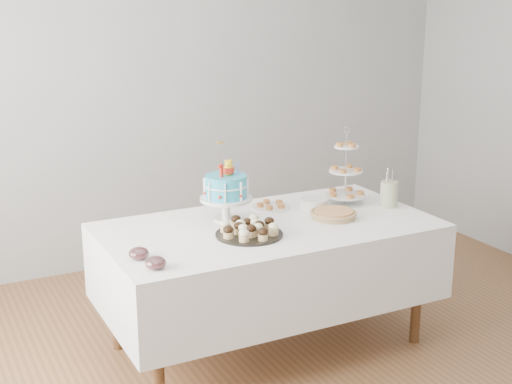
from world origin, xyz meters
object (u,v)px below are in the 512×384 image
plate_stack (314,204)px  utensil_pitcher (389,193)px  cupcake_tray (249,228)px  jam_bowl_b (139,253)px  table (268,261)px  birthday_cake (226,200)px  pastry_plate (271,206)px  jam_bowl_a (156,263)px  tiered_stand (346,171)px  pie (333,214)px

plate_stack → utensil_pitcher: 0.48m
cupcake_tray → jam_bowl_b: bearing=-174.0°
table → plate_stack: size_ratio=11.15×
birthday_cake → utensil_pitcher: (1.03, -0.20, -0.04)m
table → utensil_pitcher: size_ratio=7.83×
table → pastry_plate: bearing=58.7°
jam_bowl_a → cupcake_tray: bearing=20.5°
tiered_stand → cupcake_tray: bearing=-161.0°
pastry_plate → pie: bearing=-55.1°
pie → jam_bowl_a: jam_bowl_a is taller
jam_bowl_a → utensil_pitcher: bearing=11.4°
cupcake_tray → utensil_pitcher: size_ratio=1.53×
plate_stack → utensil_pitcher: bearing=-19.5°
plate_stack → jam_bowl_b: (-1.23, -0.33, -0.00)m
tiered_stand → jam_bowl_b: size_ratio=4.80×
birthday_cake → jam_bowl_a: birthday_cake is taller
pie → jam_bowl_a: 1.25m
plate_stack → jam_bowl_b: bearing=-165.0°
tiered_stand → plate_stack: bearing=-174.6°
pastry_plate → jam_bowl_a: jam_bowl_a is taller
pie → utensil_pitcher: (0.44, 0.04, 0.06)m
pastry_plate → plate_stack: bearing=-31.9°
cupcake_tray → jam_bowl_b: cupcake_tray is taller
plate_stack → cupcake_tray: bearing=-155.7°
tiered_stand → utensil_pitcher: size_ratio=2.03×
table → birthday_cake: size_ratio=4.08×
cupcake_tray → table: bearing=34.1°
table → jam_bowl_b: 0.90m
pie → jam_bowl_b: jam_bowl_b is taller
table → tiered_stand: 0.79m
tiered_stand → plate_stack: (-0.25, -0.02, -0.17)m
birthday_cake → pastry_plate: bearing=-2.2°
birthday_cake → plate_stack: size_ratio=2.73×
table → birthday_cake: birthday_cake is taller
birthday_cake → jam_bowl_a: 0.82m
birthday_cake → pastry_plate: birthday_cake is taller
pie → tiered_stand: bearing=44.1°
cupcake_tray → utensil_pitcher: (1.03, 0.10, 0.05)m
cupcake_tray → pastry_plate: cupcake_tray is taller
table → utensil_pitcher: (0.84, -0.03, 0.31)m
plate_stack → jam_bowl_b: size_ratio=1.66×
pie → table: bearing=170.5°
birthday_cake → jam_bowl_a: (-0.62, -0.53, -0.10)m
jam_bowl_b → pie: bearing=5.9°
table → pie: pie is taller
table → jam_bowl_a: jam_bowl_a is taller
table → utensil_pitcher: bearing=-1.8°
birthday_cake → tiered_stand: size_ratio=0.94×
pie → tiered_stand: (0.23, 0.22, 0.18)m
birthday_cake → cupcake_tray: (0.00, -0.30, -0.09)m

